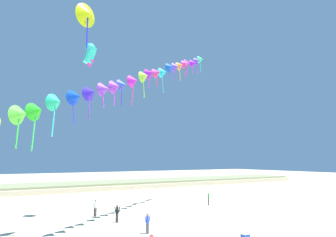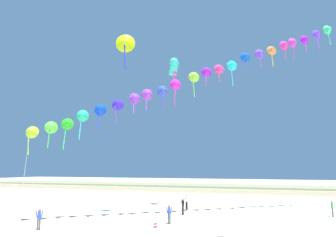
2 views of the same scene
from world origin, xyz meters
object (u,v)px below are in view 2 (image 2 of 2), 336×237
Objects in this scene: person_mid_center at (169,213)px; beach_ball at (156,225)px; person_far_left at (183,205)px; person_near_right at (39,217)px; large_kite_low_lead at (125,42)px; person_far_right at (187,201)px; large_kite_mid_trail at (174,68)px; person_near_left at (332,207)px.

person_mid_center is 4.33× the size of beach_ball.
person_mid_center reaches higher than beach_ball.
person_near_right is at bearing -126.10° from person_far_left.
large_kite_low_lead is (-4.59, -4.29, 16.16)m from person_far_left.
person_far_right is 15.71m from large_kite_mid_trail.
person_far_left is at bearing -164.97° from person_near_left.
person_near_left is 0.60× the size of large_kite_mid_trail.
person_far_right is at bearing 179.28° from person_near_left.
large_kite_low_lead reaches higher than beach_ball.
person_mid_center is 5.18m from person_far_left.
person_far_right reaches higher than person_mid_center.
large_kite_mid_trail reaches higher than person_mid_center.
large_kite_mid_trail reaches higher than person_far_right.
large_kite_low_lead is at bearing 63.10° from person_near_right.
large_kite_mid_trail is (-2.51, 8.51, 15.73)m from person_mid_center.
person_near_right is at bearing -115.79° from person_far_right.
person_near_right is 0.96× the size of person_far_right.
person_mid_center is at bearing 72.50° from beach_ball.
large_kite_low_lead is at bearing -136.88° from person_far_left.
person_mid_center is at bearing -73.57° from large_kite_mid_trail.
person_near_right is 0.61× the size of large_kite_mid_trail.
person_far_left is 6.87m from beach_ball.
person_far_right is (-0.80, 3.88, 0.05)m from person_far_left.
person_far_left is at bearing -58.35° from large_kite_mid_trail.
beach_ball is (4.50, -2.53, -16.91)m from large_kite_low_lead.
person_near_left is 22.31m from large_kite_mid_trail.
person_far_right is at bearing 97.82° from person_mid_center.
person_far_right reaches higher than person_near_left.
large_kite_mid_trail is at bearing 67.62° from person_near_right.
person_near_right is 16.36m from person_far_right.
person_mid_center is 0.41× the size of large_kite_low_lead.
person_near_right is 1.01× the size of person_far_left.
beach_ball is (-13.84, -10.52, -0.74)m from person_near_left.
large_kite_low_lead is at bearing 170.23° from person_mid_center.
person_near_right is 8.84m from beach_ball.
large_kite_low_lead reaches higher than person_far_left.
person_far_right is (-1.24, 9.04, 0.08)m from person_mid_center.
person_far_right reaches higher than person_far_left.
person_mid_center is at bearing -9.77° from large_kite_low_lead.
person_near_left reaches higher than person_mid_center.
person_far_left reaches higher than person_near_left.
person_far_right is at bearing 22.53° from large_kite_mid_trail.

